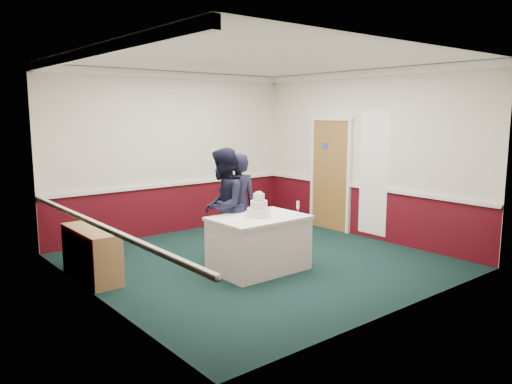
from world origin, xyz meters
TOP-DOWN VIEW (x-y plane):
  - ground at (0.00, 0.00)m, footprint 5.00×5.00m
  - room_shell at (0.08, 0.61)m, footprint 5.00×5.00m
  - sideboard at (-2.28, 0.81)m, footprint 0.41×1.20m
  - cake_table at (-0.27, -0.34)m, footprint 1.32×0.92m
  - wedding_cake at (-0.27, -0.34)m, footprint 0.35×0.35m
  - cake_knife at (-0.30, -0.54)m, footprint 0.05×0.22m
  - champagne_flute at (0.23, -0.62)m, footprint 0.05×0.05m
  - person_man at (-0.44, 0.28)m, footprint 1.07×1.05m
  - person_woman at (-0.16, 0.31)m, footprint 0.70×0.58m

SIDE VIEW (x-z plane):
  - ground at x=0.00m, z-range 0.00..0.00m
  - sideboard at x=-2.28m, z-range 0.00..0.70m
  - cake_table at x=-0.27m, z-range 0.01..0.80m
  - cake_knife at x=-0.30m, z-range 0.79..0.79m
  - person_woman at x=-0.16m, z-range 0.00..1.65m
  - person_man at x=-0.44m, z-range 0.00..1.74m
  - wedding_cake at x=-0.27m, z-range 0.72..1.08m
  - champagne_flute at x=0.23m, z-range 0.83..1.03m
  - room_shell at x=0.08m, z-range 0.47..3.47m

